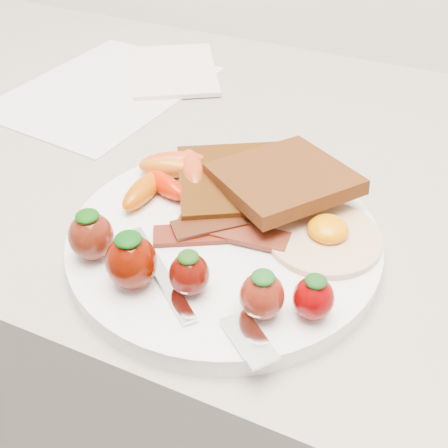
% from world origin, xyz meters
% --- Properties ---
extents(counter, '(2.00, 0.60, 0.90)m').
position_xyz_m(counter, '(0.00, 1.70, 0.45)').
color(counter, gray).
rests_on(counter, ground).
extents(plate, '(0.27, 0.27, 0.02)m').
position_xyz_m(plate, '(-0.03, 1.55, 0.91)').
color(plate, white).
rests_on(plate, counter).
extents(toast_lower, '(0.15, 0.15, 0.01)m').
position_xyz_m(toast_lower, '(-0.04, 1.61, 0.93)').
color(toast_lower, black).
rests_on(toast_lower, plate).
extents(toast_upper, '(0.15, 0.15, 0.03)m').
position_xyz_m(toast_upper, '(0.00, 1.62, 0.94)').
color(toast_upper, '#44230B').
rests_on(toast_upper, toast_lower).
extents(fried_egg, '(0.10, 0.10, 0.02)m').
position_xyz_m(fried_egg, '(0.06, 1.57, 0.92)').
color(fried_egg, white).
rests_on(fried_egg, plate).
extents(bacon_strips, '(0.12, 0.10, 0.01)m').
position_xyz_m(bacon_strips, '(-0.03, 1.55, 0.92)').
color(bacon_strips, '#490C03').
rests_on(bacon_strips, plate).
extents(baby_carrots, '(0.08, 0.11, 0.02)m').
position_xyz_m(baby_carrots, '(-0.10, 1.59, 0.93)').
color(baby_carrots, '#CC6213').
rests_on(baby_carrots, plate).
extents(strawberries, '(0.22, 0.06, 0.05)m').
position_xyz_m(strawberries, '(-0.03, 1.47, 0.94)').
color(strawberries, '#5A180B').
rests_on(strawberries, plate).
extents(fork, '(0.16, 0.10, 0.00)m').
position_xyz_m(fork, '(-0.01, 1.46, 0.92)').
color(fork, white).
rests_on(fork, plate).
extents(paper_sheet, '(0.23, 0.29, 0.00)m').
position_xyz_m(paper_sheet, '(-0.29, 1.76, 0.90)').
color(paper_sheet, white).
rests_on(paper_sheet, counter).
extents(notepad, '(0.18, 0.20, 0.01)m').
position_xyz_m(notepad, '(-0.24, 1.85, 0.91)').
color(notepad, silver).
rests_on(notepad, paper_sheet).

